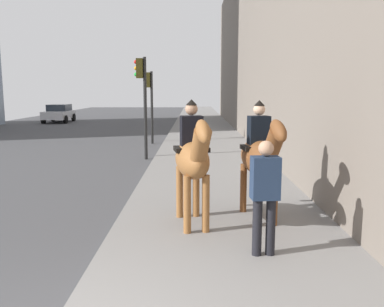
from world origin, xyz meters
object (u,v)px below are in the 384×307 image
at_px(mounted_horse_near, 193,158).
at_px(traffic_light_far_curb, 150,95).
at_px(pedestrian_greeting, 265,190).
at_px(car_near_lane, 59,113).
at_px(traffic_light_near_curb, 143,91).
at_px(mounted_horse_far, 260,156).

height_order(mounted_horse_near, traffic_light_far_curb, traffic_light_far_curb).
bearing_deg(pedestrian_greeting, mounted_horse_near, 33.16).
xyz_separation_m(car_near_lane, traffic_light_near_curb, (-18.03, -9.05, 1.75)).
relative_size(mounted_horse_near, car_near_lane, 0.58).
height_order(car_near_lane, traffic_light_near_curb, traffic_light_near_curb).
relative_size(car_near_lane, traffic_light_near_curb, 1.05).
distance_m(mounted_horse_near, car_near_lane, 28.08).
relative_size(mounted_horse_near, pedestrian_greeting, 1.32).
height_order(mounted_horse_near, traffic_light_near_curb, traffic_light_near_curb).
bearing_deg(mounted_horse_near, mounted_horse_far, 95.86).
bearing_deg(traffic_light_far_curb, mounted_horse_far, -164.55).
xyz_separation_m(mounted_horse_far, traffic_light_near_curb, (7.49, 3.09, 1.16)).
xyz_separation_m(mounted_horse_near, car_near_lane, (25.87, 10.90, -0.60)).
distance_m(car_near_lane, traffic_light_near_curb, 20.25).
bearing_deg(traffic_light_near_curb, mounted_horse_far, -157.57).
bearing_deg(traffic_light_near_curb, car_near_lane, 26.67).
bearing_deg(car_near_lane, traffic_light_far_curb, 31.34).
xyz_separation_m(pedestrian_greeting, traffic_light_near_curb, (9.17, 2.89, 1.40)).
distance_m(mounted_horse_far, traffic_light_far_curb, 12.53).
bearing_deg(traffic_light_far_curb, car_near_lane, 33.21).
relative_size(mounted_horse_near, traffic_light_far_curb, 0.66).
relative_size(traffic_light_near_curb, traffic_light_far_curb, 1.09).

